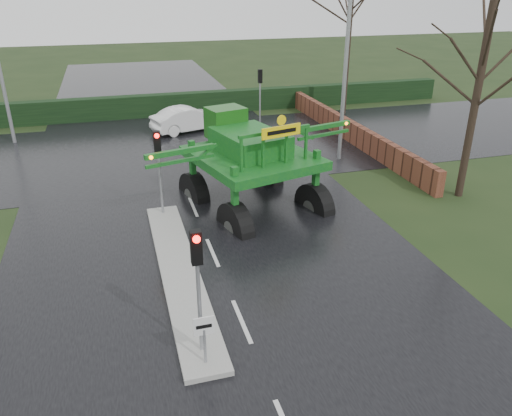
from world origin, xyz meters
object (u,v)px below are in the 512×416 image
object	(u,v)px
street_light_right	(342,41)
keep_left_sign	(204,333)
traffic_signal_near	(197,267)
crop_sprayer	(231,165)
white_sedan	(189,131)
traffic_signal_far	(260,84)
traffic_signal_mid	(158,155)

from	to	relation	value
street_light_right	keep_left_sign	bearing A→B (deg)	-125.12
traffic_signal_near	crop_sprayer	world-z (taller)	crop_sprayer
crop_sprayer	white_sedan	xyz separation A→B (m)	(0.57, 13.74, -2.49)
traffic_signal_far	white_sedan	size ratio (longest dim) A/B	0.76
traffic_signal_far	street_light_right	xyz separation A→B (m)	(1.69, -8.01, 3.40)
street_light_right	white_sedan	xyz separation A→B (m)	(-6.47, 7.57, -5.99)
traffic_signal_near	white_sedan	distance (m)	20.96
traffic_signal_near	traffic_signal_mid	world-z (taller)	same
traffic_signal_near	street_light_right	world-z (taller)	street_light_right
crop_sprayer	keep_left_sign	bearing A→B (deg)	-123.35
traffic_signal_mid	street_light_right	size ratio (longest dim) A/B	0.35
traffic_signal_near	traffic_signal_far	xyz separation A→B (m)	(7.80, 21.02, 0.00)
keep_left_sign	crop_sprayer	distance (m)	7.86
traffic_signal_near	traffic_signal_far	size ratio (longest dim) A/B	1.00
keep_left_sign	traffic_signal_near	size ratio (longest dim) A/B	0.38
keep_left_sign	traffic_signal_near	distance (m)	1.61
traffic_signal_near	street_light_right	bearing A→B (deg)	53.87
traffic_signal_near	street_light_right	distance (m)	16.46
crop_sprayer	traffic_signal_near	bearing A→B (deg)	-124.58
keep_left_sign	street_light_right	xyz separation A→B (m)	(9.49, 13.50, 4.93)
traffic_signal_near	traffic_signal_mid	bearing A→B (deg)	90.00
traffic_signal_far	crop_sprayer	size ratio (longest dim) A/B	0.39
keep_left_sign	street_light_right	world-z (taller)	street_light_right
white_sedan	traffic_signal_mid	bearing A→B (deg)	148.14
street_light_right	crop_sprayer	size ratio (longest dim) A/B	1.09
keep_left_sign	traffic_signal_mid	bearing A→B (deg)	90.00
keep_left_sign	white_sedan	xyz separation A→B (m)	(3.02, 21.07, -1.06)
traffic_signal_near	traffic_signal_far	world-z (taller)	same
keep_left_sign	street_light_right	distance (m)	17.23
traffic_signal_mid	street_light_right	bearing A→B (deg)	25.40
traffic_signal_mid	street_light_right	xyz separation A→B (m)	(9.49, 4.51, 3.40)
traffic_signal_near	traffic_signal_mid	xyz separation A→B (m)	(0.00, 8.50, 0.00)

